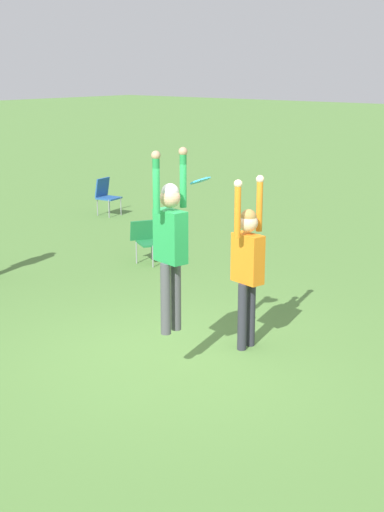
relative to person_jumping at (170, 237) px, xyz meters
name	(u,v)px	position (x,y,z in m)	size (l,w,h in m)	color
ground_plane	(178,358)	(0.37, 0.22, -1.68)	(120.00, 120.00, 0.00)	#56843D
person_jumping	(170,237)	(0.00, 0.00, 0.00)	(0.56, 0.44, 2.17)	#4C4C51
person_defending	(248,259)	(1.22, -0.23, -0.47)	(0.58, 0.45, 2.25)	#2D2D38
frisbee	(200,181)	(0.55, 0.00, 0.59)	(0.26, 0.24, 0.11)	#2D9EDB
camping_chair_1	(106,194)	(6.05, 7.46, -1.14)	(0.55, 0.59, 0.91)	gray
camping_chair_2	(148,238)	(3.49, 3.63, -1.21)	(0.67, 0.72, 0.79)	gray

